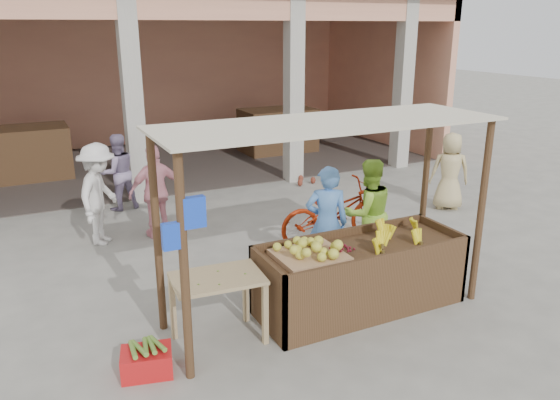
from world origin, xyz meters
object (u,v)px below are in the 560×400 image
fruit_stall (360,278)px  vendor_green (368,211)px  red_crate (147,362)px  motorcycle (335,211)px  vendor_blue (327,220)px  side_table (218,288)px

fruit_stall → vendor_green: (0.82, 1.05, 0.45)m
red_crate → motorcycle: (3.61, 2.24, 0.40)m
fruit_stall → vendor_blue: bearing=86.6°
fruit_stall → red_crate: 2.75m
fruit_stall → motorcycle: (0.89, 2.04, 0.13)m
side_table → motorcycle: bearing=40.5°
fruit_stall → vendor_green: vendor_green is taller
fruit_stall → vendor_blue: (0.06, 0.93, 0.47)m
side_table → motorcycle: motorcycle is taller
side_table → vendor_green: vendor_green is taller
vendor_blue → fruit_stall: bearing=110.8°
motorcycle → fruit_stall: bearing=158.4°
red_crate → fruit_stall: bearing=17.5°
red_crate → motorcycle: size_ratio=0.25×
fruit_stall → red_crate: size_ratio=5.13×
fruit_stall → side_table: fruit_stall is taller
motorcycle → side_table: bearing=127.9°
red_crate → vendor_green: size_ratio=0.30×
fruit_stall → side_table: 1.87m
vendor_green → motorcycle: (0.07, 0.99, -0.32)m
fruit_stall → motorcycle: size_ratio=1.29×
vendor_green → motorcycle: bearing=-87.7°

